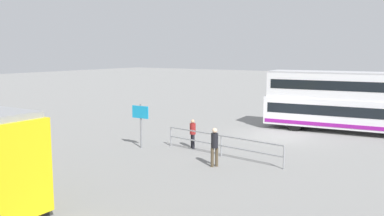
% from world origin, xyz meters
% --- Properties ---
extents(ground_plane, '(160.00, 160.00, 0.00)m').
position_xyz_m(ground_plane, '(0.00, 0.00, 0.00)').
color(ground_plane, gray).
extents(double_decker_bus, '(11.24, 3.59, 3.89)m').
position_xyz_m(double_decker_bus, '(-3.44, -3.71, 1.99)').
color(double_decker_bus, white).
rests_on(double_decker_bus, ground).
extents(pedestrian_near_railing, '(0.45, 0.45, 1.57)m').
position_xyz_m(pedestrian_near_railing, '(2.73, 5.58, 0.90)').
color(pedestrian_near_railing, black).
rests_on(pedestrian_near_railing, ground).
extents(pedestrian_crossing, '(0.44, 0.44, 1.78)m').
position_xyz_m(pedestrian_crossing, '(-0.10, 8.10, 1.03)').
color(pedestrian_crossing, '#4C3F2D').
rests_on(pedestrian_crossing, ground).
extents(pedestrian_railing, '(6.98, 1.06, 1.08)m').
position_xyz_m(pedestrian_railing, '(0.57, 6.28, 0.74)').
color(pedestrian_railing, gray).
rests_on(pedestrian_railing, ground).
extents(info_sign, '(1.06, 0.13, 2.39)m').
position_xyz_m(info_sign, '(5.14, 7.03, 1.65)').
color(info_sign, slate).
rests_on(info_sign, ground).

